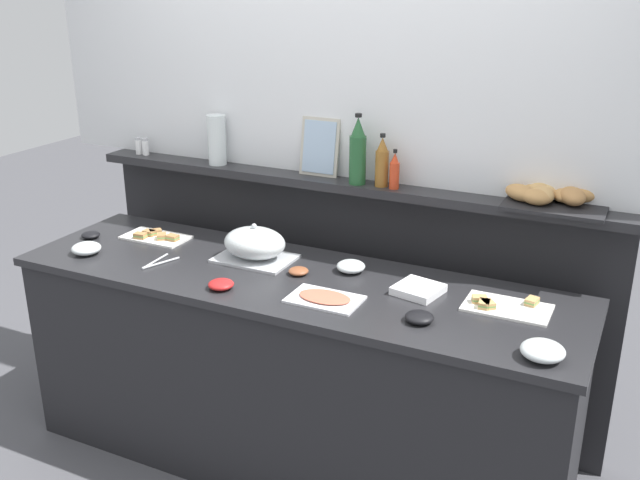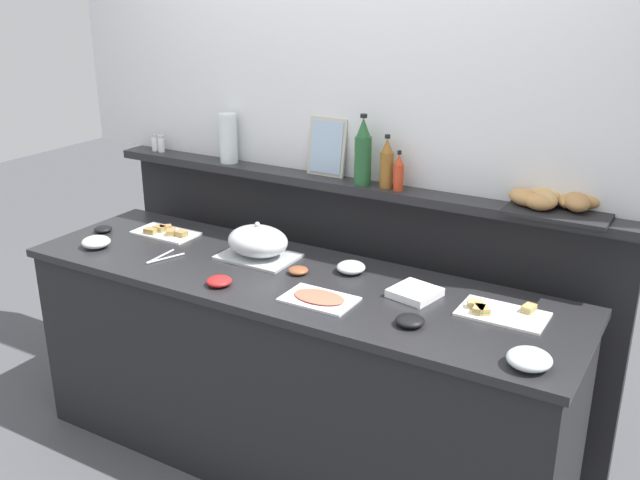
{
  "view_description": "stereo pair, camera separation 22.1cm",
  "coord_description": "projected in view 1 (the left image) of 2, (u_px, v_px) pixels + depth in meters",
  "views": [
    {
      "loc": [
        1.33,
        -2.45,
        2.12
      ],
      "look_at": [
        0.09,
        0.1,
        1.07
      ],
      "focal_mm": 40.46,
      "sensor_mm": 36.0,
      "label": 1
    },
    {
      "loc": [
        1.52,
        -2.34,
        2.12
      ],
      "look_at": [
        0.09,
        0.1,
        1.07
      ],
      "focal_mm": 40.46,
      "sensor_mm": 36.0,
      "label": 2
    }
  ],
  "objects": [
    {
      "name": "ground_plane",
      "position": [
        347.0,
        396.0,
        3.85
      ],
      "size": [
        12.0,
        12.0,
        0.0
      ],
      "primitive_type": "plane",
      "color": "#4C4C51"
    },
    {
      "name": "buffet_counter",
      "position": [
        293.0,
        373.0,
        3.19
      ],
      "size": [
        2.45,
        0.71,
        0.92
      ],
      "color": "black",
      "rests_on": "ground_plane"
    },
    {
      "name": "back_ledge_unit",
      "position": [
        343.0,
        290.0,
        3.57
      ],
      "size": [
        2.59,
        0.22,
        1.23
      ],
      "color": "black",
      "rests_on": "ground_plane"
    },
    {
      "name": "upper_wall_panel",
      "position": [
        348.0,
        23.0,
        3.15
      ],
      "size": [
        3.19,
        0.08,
        1.37
      ],
      "primitive_type": "cube",
      "color": "silver",
      "rests_on": "back_ledge_unit"
    },
    {
      "name": "sandwich_platter_front",
      "position": [
        156.0,
        236.0,
        3.46
      ],
      "size": [
        0.32,
        0.17,
        0.04
      ],
      "color": "white",
      "rests_on": "buffet_counter"
    },
    {
      "name": "sandwich_platter_side",
      "position": [
        504.0,
        306.0,
        2.74
      ],
      "size": [
        0.32,
        0.19,
        0.04
      ],
      "color": "white",
      "rests_on": "buffet_counter"
    },
    {
      "name": "cold_cuts_platter",
      "position": [
        325.0,
        298.0,
        2.81
      ],
      "size": [
        0.28,
        0.18,
        0.02
      ],
      "color": "silver",
      "rests_on": "buffet_counter"
    },
    {
      "name": "serving_cloche",
      "position": [
        255.0,
        244.0,
        3.18
      ],
      "size": [
        0.34,
        0.24,
        0.17
      ],
      "color": "#B7BABF",
      "rests_on": "buffet_counter"
    },
    {
      "name": "glass_bowl_large",
      "position": [
        86.0,
        249.0,
        3.27
      ],
      "size": [
        0.13,
        0.13,
        0.05
      ],
      "color": "silver",
      "rests_on": "buffet_counter"
    },
    {
      "name": "glass_bowl_medium",
      "position": [
        543.0,
        351.0,
        2.38
      ],
      "size": [
        0.15,
        0.15,
        0.06
      ],
      "color": "silver",
      "rests_on": "buffet_counter"
    },
    {
      "name": "glass_bowl_small",
      "position": [
        351.0,
        267.0,
        3.07
      ],
      "size": [
        0.12,
        0.12,
        0.05
      ],
      "color": "silver",
      "rests_on": "buffet_counter"
    },
    {
      "name": "condiment_bowl_cream",
      "position": [
        419.0,
        317.0,
        2.63
      ],
      "size": [
        0.11,
        0.11,
        0.04
      ],
      "primitive_type": "ellipsoid",
      "color": "black",
      "rests_on": "buffet_counter"
    },
    {
      "name": "condiment_bowl_teal",
      "position": [
        299.0,
        271.0,
        3.05
      ],
      "size": [
        0.09,
        0.09,
        0.03
      ],
      "primitive_type": "ellipsoid",
      "color": "brown",
      "rests_on": "buffet_counter"
    },
    {
      "name": "condiment_bowl_red",
      "position": [
        221.0,
        284.0,
        2.91
      ],
      "size": [
        0.1,
        0.1,
        0.04
      ],
      "primitive_type": "ellipsoid",
      "color": "red",
      "rests_on": "buffet_counter"
    },
    {
      "name": "condiment_bowl_dark",
      "position": [
        90.0,
        235.0,
        3.47
      ],
      "size": [
        0.09,
        0.09,
        0.03
      ],
      "primitive_type": "ellipsoid",
      "color": "black",
      "rests_on": "buffet_counter"
    },
    {
      "name": "serving_tongs",
      "position": [
        157.0,
        262.0,
        3.17
      ],
      "size": [
        0.08,
        0.19,
        0.01
      ],
      "color": "#B7BABF",
      "rests_on": "buffet_counter"
    },
    {
      "name": "napkin_stack",
      "position": [
        418.0,
        289.0,
        2.87
      ],
      "size": [
        0.2,
        0.2,
        0.03
      ],
      "primitive_type": "cube",
      "rotation": [
        0.0,
        0.0,
        -0.2
      ],
      "color": "white",
      "rests_on": "buffet_counter"
    },
    {
      "name": "wine_bottle_green",
      "position": [
        358.0,
        153.0,
        3.19
      ],
      "size": [
        0.08,
        0.08,
        0.32
      ],
      "color": "#23562D",
      "rests_on": "back_ledge_unit"
    },
    {
      "name": "hot_sauce_bottle",
      "position": [
        394.0,
        172.0,
        3.14
      ],
      "size": [
        0.04,
        0.04,
        0.18
      ],
      "color": "red",
      "rests_on": "back_ledge_unit"
    },
    {
      "name": "vinegar_bottle_amber",
      "position": [
        382.0,
        163.0,
        3.17
      ],
      "size": [
        0.06,
        0.06,
        0.24
      ],
      "color": "#8E5B23",
      "rests_on": "back_ledge_unit"
    },
    {
      "name": "salt_shaker",
      "position": [
        139.0,
        146.0,
        3.75
      ],
      "size": [
        0.03,
        0.03,
        0.09
      ],
      "color": "white",
      "rests_on": "back_ledge_unit"
    },
    {
      "name": "pepper_shaker",
      "position": [
        145.0,
        147.0,
        3.74
      ],
      "size": [
        0.03,
        0.03,
        0.09
      ],
      "color": "white",
      "rests_on": "back_ledge_unit"
    },
    {
      "name": "bread_basket",
      "position": [
        549.0,
        196.0,
        2.93
      ],
      "size": [
        0.43,
        0.29,
        0.08
      ],
      "color": "black",
      "rests_on": "back_ledge_unit"
    },
    {
      "name": "framed_picture",
      "position": [
        320.0,
        147.0,
        3.33
      ],
      "size": [
        0.19,
        0.06,
        0.27
      ],
      "color": "#B2AD9E",
      "rests_on": "back_ledge_unit"
    },
    {
      "name": "water_carafe",
      "position": [
        217.0,
        140.0,
        3.52
      ],
      "size": [
        0.09,
        0.09,
        0.24
      ],
      "primitive_type": "cylinder",
      "color": "silver",
      "rests_on": "back_ledge_unit"
    }
  ]
}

